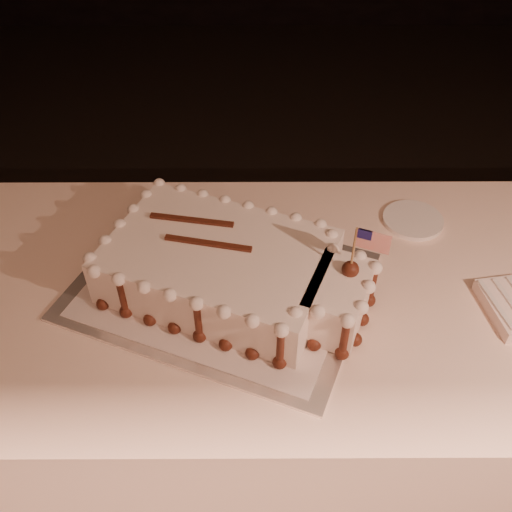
{
  "coord_description": "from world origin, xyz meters",
  "views": [
    {
      "loc": [
        -0.02,
        -0.27,
        1.67
      ],
      "look_at": [
        -0.02,
        0.61,
        0.85
      ],
      "focal_mm": 40.0,
      "sensor_mm": 36.0,
      "label": 1
    }
  ],
  "objects_px": {
    "sheet_cake": "(233,270)",
    "side_plate": "(413,220)",
    "banquet_table": "(263,385)",
    "cake_board": "(220,286)"
  },
  "relations": [
    {
      "from": "cake_board",
      "to": "side_plate",
      "type": "bearing_deg",
      "value": 47.5
    },
    {
      "from": "banquet_table",
      "to": "side_plate",
      "type": "relative_size",
      "value": 15.94
    },
    {
      "from": "sheet_cake",
      "to": "side_plate",
      "type": "height_order",
      "value": "sheet_cake"
    },
    {
      "from": "cake_board",
      "to": "side_plate",
      "type": "relative_size",
      "value": 4.1
    },
    {
      "from": "banquet_table",
      "to": "sheet_cake",
      "type": "distance_m",
      "value": 0.45
    },
    {
      "from": "side_plate",
      "to": "cake_board",
      "type": "bearing_deg",
      "value": -154.76
    },
    {
      "from": "banquet_table",
      "to": "cake_board",
      "type": "distance_m",
      "value": 0.39
    },
    {
      "from": "banquet_table",
      "to": "sheet_cake",
      "type": "height_order",
      "value": "sheet_cake"
    },
    {
      "from": "cake_board",
      "to": "sheet_cake",
      "type": "relative_size",
      "value": 1.01
    },
    {
      "from": "sheet_cake",
      "to": "side_plate",
      "type": "distance_m",
      "value": 0.51
    }
  ]
}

